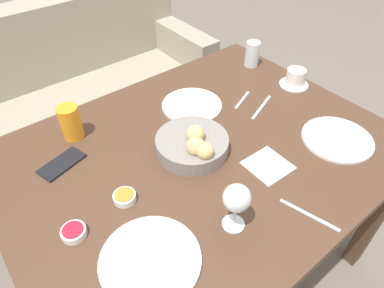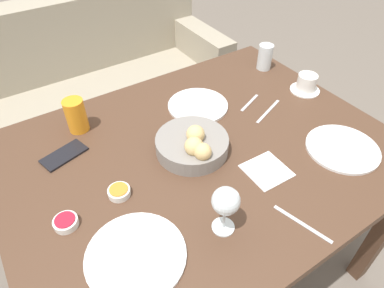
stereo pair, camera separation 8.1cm
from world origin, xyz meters
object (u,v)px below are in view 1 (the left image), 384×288
(couch, at_px, (59,112))
(coffee_cup, at_px, (295,78))
(plate_far_center, at_px, (192,105))
(water_tumbler, at_px, (252,54))
(bread_basket, at_px, (193,144))
(knife_silver, at_px, (261,107))
(juice_glass, at_px, (71,122))
(napkin, at_px, (268,165))
(fork_silver, at_px, (309,215))
(jam_bowl_berry, at_px, (74,232))
(plate_near_left, at_px, (150,260))
(wine_glass, at_px, (237,199))
(spoon_coffee, at_px, (242,100))
(jam_bowl_honey, at_px, (125,197))
(plate_near_right, at_px, (337,139))
(cell_phone, at_px, (62,164))

(couch, height_order, coffee_cup, couch)
(plate_far_center, height_order, water_tumbler, water_tumbler)
(couch, height_order, bread_basket, couch)
(couch, bearing_deg, knife_silver, -66.00)
(juice_glass, relative_size, napkin, 0.93)
(couch, relative_size, fork_silver, 10.59)
(plate_far_center, height_order, jam_bowl_berry, jam_bowl_berry)
(plate_near_left, bearing_deg, water_tumbler, 30.29)
(wine_glass, height_order, fork_silver, wine_glass)
(knife_silver, bearing_deg, water_tumbler, 51.21)
(jam_bowl_berry, distance_m, fork_silver, 0.66)
(spoon_coffee, relative_size, napkin, 0.96)
(couch, relative_size, water_tumbler, 16.42)
(juice_glass, bearing_deg, water_tumbler, -2.59)
(bread_basket, distance_m, juice_glass, 0.44)
(fork_silver, bearing_deg, juice_glass, 116.83)
(spoon_coffee, bearing_deg, jam_bowl_honey, -166.93)
(bread_basket, distance_m, plate_near_right, 0.52)
(wine_glass, bearing_deg, couch, 91.00)
(bread_basket, bearing_deg, plate_near_left, -143.85)
(couch, relative_size, jam_bowl_honey, 27.43)
(napkin, bearing_deg, plate_near_right, -13.10)
(spoon_coffee, bearing_deg, juice_glass, 160.96)
(bread_basket, relative_size, plate_far_center, 1.04)
(couch, distance_m, juice_glass, 0.97)
(juice_glass, height_order, coffee_cup, juice_glass)
(jam_bowl_berry, relative_size, spoon_coffee, 0.53)
(couch, relative_size, plate_far_center, 7.83)
(water_tumbler, bearing_deg, fork_silver, -124.83)
(cell_phone, bearing_deg, couch, 74.70)
(plate_near_left, height_order, wine_glass, wine_glass)
(juice_glass, bearing_deg, jam_bowl_honey, -90.96)
(jam_bowl_berry, xyz_separation_m, jam_bowl_honey, (0.17, 0.02, 0.00))
(plate_near_left, xyz_separation_m, wine_glass, (0.24, -0.05, 0.11))
(cell_phone, bearing_deg, wine_glass, -61.98)
(juice_glass, xyz_separation_m, water_tumbler, (0.87, -0.04, -0.01))
(plate_near_left, height_order, fork_silver, plate_near_left)
(water_tumbler, xyz_separation_m, spoon_coffee, (-0.24, -0.18, -0.06))
(fork_silver, height_order, napkin, napkin)
(coffee_cup, bearing_deg, juice_glass, 162.64)
(knife_silver, bearing_deg, napkin, -133.51)
(wine_glass, relative_size, coffee_cup, 1.26)
(plate_near_left, relative_size, spoon_coffee, 2.03)
(jam_bowl_berry, bearing_deg, spoon_coffee, 11.71)
(couch, distance_m, cell_phone, 1.06)
(coffee_cup, bearing_deg, couch, 123.68)
(couch, relative_size, bread_basket, 7.56)
(wine_glass, distance_m, coffee_cup, 0.79)
(cell_phone, bearing_deg, fork_silver, -53.50)
(spoon_coffee, height_order, napkin, napkin)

